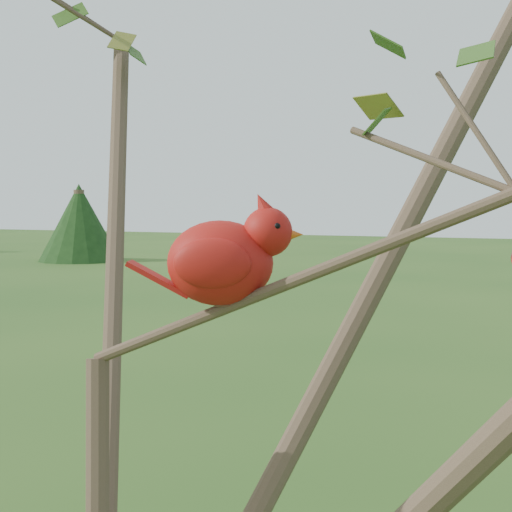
% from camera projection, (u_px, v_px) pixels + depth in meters
% --- Properties ---
extents(crabapple_tree, '(2.35, 2.05, 2.95)m').
position_uv_depth(crabapple_tree, '(94.00, 253.00, 1.03)').
color(crabapple_tree, '#3F2C22').
rests_on(crabapple_tree, ground).
extents(cardinal, '(0.24, 0.15, 0.17)m').
position_uv_depth(cardinal, '(226.00, 258.00, 1.08)').
color(cardinal, '#B61E0F').
rests_on(cardinal, ground).
extents(distant_trees, '(45.33, 12.78, 3.00)m').
position_uv_depth(distant_trees, '(478.00, 220.00, 24.85)').
color(distant_trees, '#3F2C22').
rests_on(distant_trees, ground).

